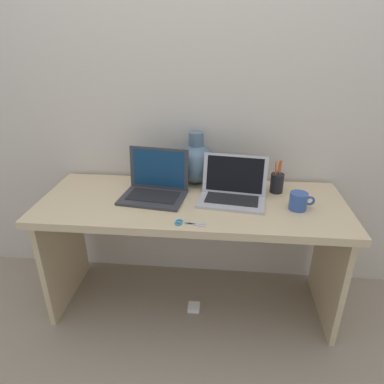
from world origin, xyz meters
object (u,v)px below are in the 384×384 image
(pen_cup, at_px, (277,182))
(green_vase, at_px, (196,162))
(coffee_mug, at_px, (299,201))
(scissors, at_px, (185,223))
(laptop_left, at_px, (156,184))
(power_brick, at_px, (194,307))
(laptop_right, at_px, (233,188))

(pen_cup, bearing_deg, green_vase, 168.24)
(coffee_mug, xyz_separation_m, scissors, (-0.55, -0.20, -0.04))
(laptop_left, xyz_separation_m, coffee_mug, (0.75, -0.10, -0.02))
(pen_cup, relative_size, scissors, 1.26)
(green_vase, relative_size, scissors, 2.07)
(laptop_left, height_order, scissors, laptop_left)
(laptop_left, relative_size, power_brick, 5.20)
(power_brick, bearing_deg, laptop_right, 28.58)
(scissors, bearing_deg, laptop_right, 51.83)
(laptop_right, height_order, green_vase, green_vase)
(pen_cup, height_order, power_brick, pen_cup)
(scissors, relative_size, power_brick, 2.11)
(coffee_mug, bearing_deg, pen_cup, 112.88)
(laptop_right, height_order, scissors, laptop_right)
(green_vase, height_order, power_brick, green_vase)
(laptop_left, distance_m, scissors, 0.36)
(laptop_right, bearing_deg, green_vase, 136.93)
(pen_cup, bearing_deg, laptop_left, -171.81)
(coffee_mug, bearing_deg, laptop_left, 172.22)
(pen_cup, distance_m, power_brick, 0.89)
(laptop_left, relative_size, laptop_right, 0.98)
(coffee_mug, bearing_deg, power_brick, -178.13)
(coffee_mug, height_order, power_brick, coffee_mug)
(pen_cup, relative_size, power_brick, 2.66)
(laptop_left, height_order, laptop_right, laptop_left)
(laptop_left, xyz_separation_m, power_brick, (0.22, -0.12, -0.75))
(green_vase, bearing_deg, pen_cup, -11.76)
(pen_cup, height_order, scissors, pen_cup)
(coffee_mug, height_order, pen_cup, pen_cup)
(green_vase, bearing_deg, laptop_right, -43.07)
(green_vase, xyz_separation_m, pen_cup, (0.46, -0.10, -0.07))
(power_brick, bearing_deg, laptop_left, 151.66)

